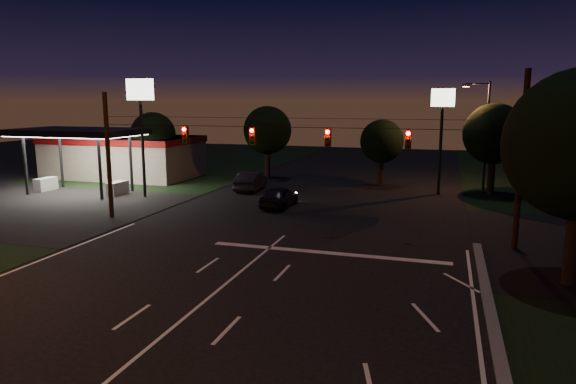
% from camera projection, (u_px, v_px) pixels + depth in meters
% --- Properties ---
extents(ground, '(140.00, 140.00, 0.00)m').
position_uv_depth(ground, '(145.00, 350.00, 15.54)').
color(ground, black).
rests_on(ground, ground).
extents(cross_street_left, '(20.00, 16.00, 0.02)m').
position_uv_depth(cross_street_left, '(24.00, 207.00, 36.39)').
color(cross_street_left, black).
rests_on(cross_street_left, ground).
extents(stop_bar, '(12.00, 0.50, 0.01)m').
position_uv_depth(stop_bar, '(327.00, 253.00, 25.49)').
color(stop_bar, silver).
rests_on(stop_bar, ground).
extents(utility_pole_right, '(0.30, 0.30, 9.00)m').
position_uv_depth(utility_pole_right, '(514.00, 249.00, 26.18)').
color(utility_pole_right, black).
rests_on(utility_pole_right, ground).
extents(utility_pole_left, '(0.28, 0.28, 8.00)m').
position_uv_depth(utility_pole_left, '(112.00, 218.00, 33.13)').
color(utility_pole_left, black).
rests_on(utility_pole_left, ground).
extents(signal_span, '(24.00, 0.40, 1.56)m').
position_uv_depth(signal_span, '(289.00, 136.00, 28.66)').
color(signal_span, black).
rests_on(signal_span, ground).
extents(gas_station, '(14.20, 16.10, 5.25)m').
position_uv_depth(gas_station, '(121.00, 154.00, 50.05)').
color(gas_station, gray).
rests_on(gas_station, ground).
extents(pole_sign_left_near, '(2.20, 0.30, 9.10)m').
position_uv_depth(pole_sign_left_near, '(141.00, 107.00, 39.07)').
color(pole_sign_left_near, black).
rests_on(pole_sign_left_near, ground).
extents(pole_sign_right, '(1.80, 0.30, 8.40)m').
position_uv_depth(pole_sign_right, '(442.00, 116.00, 40.36)').
color(pole_sign_right, black).
rests_on(pole_sign_right, ground).
extents(street_light_right_far, '(2.20, 0.35, 9.00)m').
position_uv_depth(street_light_right_far, '(483.00, 129.00, 41.48)').
color(street_light_right_far, black).
rests_on(street_light_right_far, ground).
extents(tree_far_a, '(4.20, 4.20, 6.42)m').
position_uv_depth(tree_far_a, '(154.00, 135.00, 48.34)').
color(tree_far_a, black).
rests_on(tree_far_a, ground).
extents(tree_far_b, '(4.60, 4.60, 6.98)m').
position_uv_depth(tree_far_b, '(268.00, 131.00, 49.15)').
color(tree_far_b, black).
rests_on(tree_far_b, ground).
extents(tree_far_c, '(3.80, 3.80, 5.86)m').
position_uv_depth(tree_far_c, '(382.00, 142.00, 45.13)').
color(tree_far_c, black).
rests_on(tree_far_c, ground).
extents(tree_far_d, '(4.80, 4.80, 7.30)m').
position_uv_depth(tree_far_d, '(494.00, 135.00, 40.51)').
color(tree_far_d, black).
rests_on(tree_far_d, ground).
extents(car_oncoming_a, '(1.90, 4.44, 1.50)m').
position_uv_depth(car_oncoming_a, '(279.00, 197.00, 36.36)').
color(car_oncoming_a, black).
rests_on(car_oncoming_a, ground).
extents(car_oncoming_b, '(2.16, 4.96, 1.59)m').
position_uv_depth(car_oncoming_b, '(251.00, 181.00, 43.13)').
color(car_oncoming_b, black).
rests_on(car_oncoming_b, ground).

